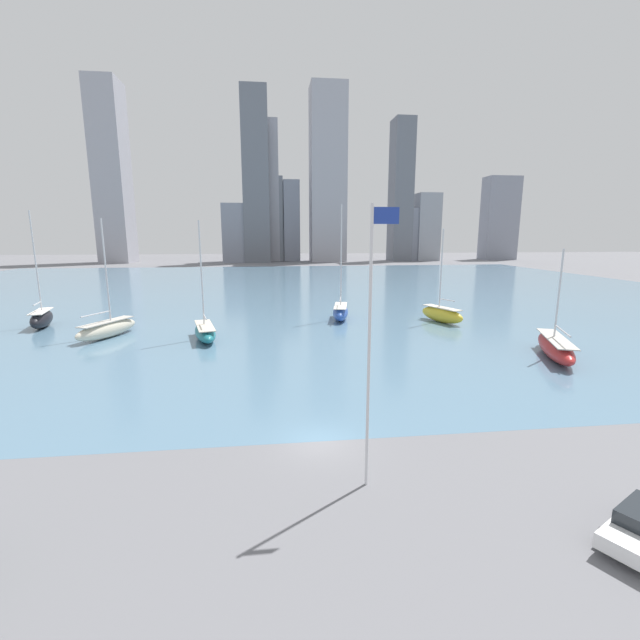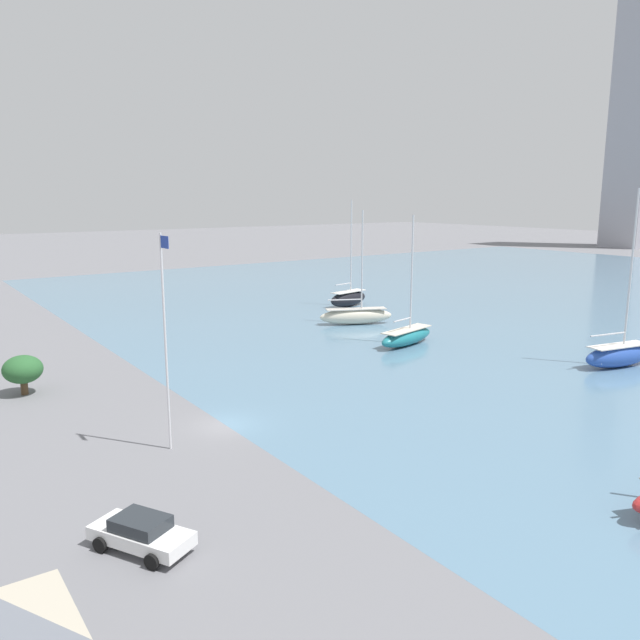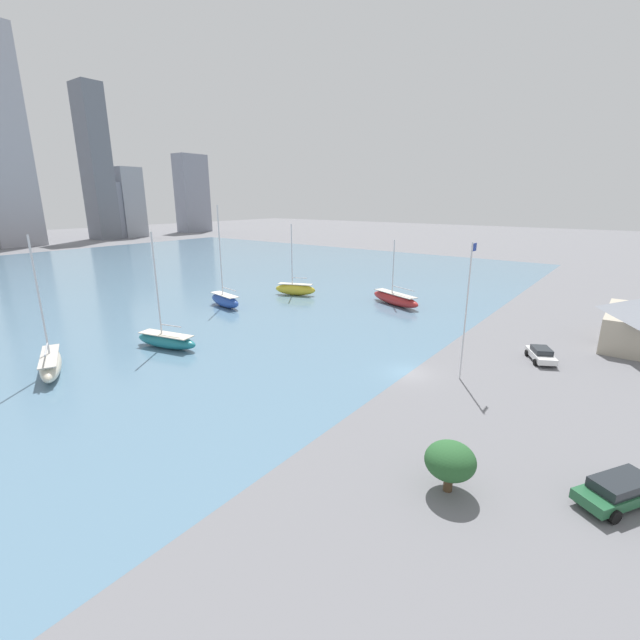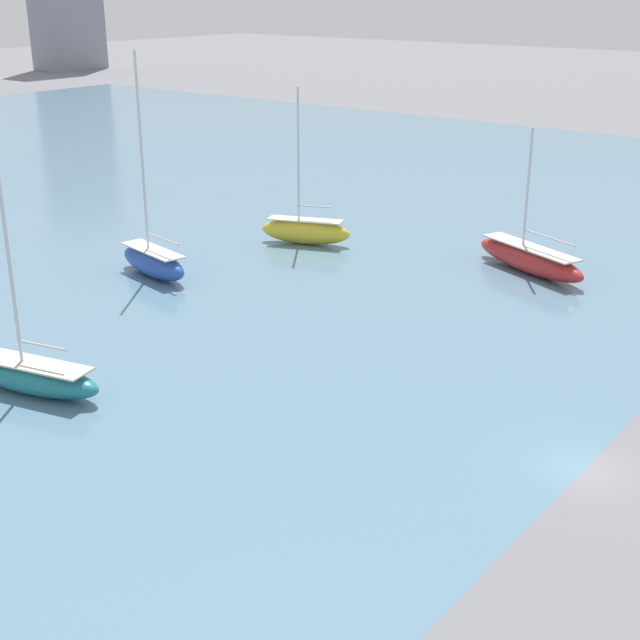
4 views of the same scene
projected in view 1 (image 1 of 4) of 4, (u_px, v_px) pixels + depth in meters
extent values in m
plane|color=slate|center=(320.00, 441.00, 24.64)|extent=(500.00, 500.00, 0.00)
cube|color=slate|center=(282.00, 290.00, 92.80)|extent=(180.00, 140.00, 0.00)
cylinder|color=silver|center=(369.00, 353.00, 19.15)|extent=(0.14, 0.14, 13.01)
cube|color=#1E3899|center=(387.00, 215.00, 18.05)|extent=(1.10, 0.03, 0.70)
cube|color=#9E9EA8|center=(112.00, 174.00, 175.63)|extent=(11.97, 15.30, 72.25)
cube|color=gray|center=(239.00, 233.00, 184.01)|extent=(13.57, 13.04, 24.54)
cube|color=slate|center=(256.00, 177.00, 177.27)|extent=(10.85, 7.92, 70.30)
cube|color=#9E9EA8|center=(265.00, 192.00, 188.18)|extent=(12.24, 9.17, 59.92)
cube|color=slate|center=(275.00, 220.00, 192.22)|extent=(7.12, 11.61, 36.65)
cube|color=gray|center=(291.00, 221.00, 191.70)|extent=(7.06, 9.76, 35.12)
cube|color=#9E9EA8|center=(328.00, 176.00, 184.01)|extent=(15.07, 13.62, 72.92)
cube|color=slate|center=(401.00, 192.00, 189.53)|extent=(8.63, 11.44, 60.79)
cube|color=gray|center=(409.00, 235.00, 195.46)|extent=(7.65, 9.75, 23.43)
cube|color=#8E939E|center=(424.00, 227.00, 198.01)|extent=(10.25, 15.88, 29.95)
cube|color=gray|center=(499.00, 219.00, 202.03)|extent=(15.44, 9.14, 38.15)
ellipsoid|color=beige|center=(107.00, 329.00, 49.35)|extent=(5.34, 8.81, 1.92)
cube|color=#BCB7AD|center=(106.00, 322.00, 49.17)|extent=(4.38, 7.22, 0.10)
cube|color=#2D2D33|center=(108.00, 334.00, 49.45)|extent=(0.80, 1.51, 0.86)
cylinder|color=silver|center=(106.00, 270.00, 48.64)|extent=(0.18, 0.18, 11.59)
cylinder|color=silver|center=(96.00, 314.00, 47.64)|extent=(1.83, 3.81, 0.14)
ellipsoid|color=yellow|center=(442.00, 315.00, 58.04)|extent=(4.38, 7.57, 2.06)
cube|color=beige|center=(442.00, 308.00, 57.84)|extent=(3.59, 6.21, 0.10)
cube|color=#2D2D33|center=(441.00, 319.00, 58.15)|extent=(0.64, 1.30, 0.93)
cylinder|color=silver|center=(441.00, 268.00, 57.29)|extent=(0.18, 0.18, 10.43)
cylinder|color=silver|center=(447.00, 300.00, 56.91)|extent=(1.14, 2.62, 0.14)
ellipsoid|color=#284CA8|center=(341.00, 312.00, 59.80)|extent=(3.52, 7.83, 2.02)
cube|color=silver|center=(341.00, 306.00, 59.61)|extent=(2.89, 6.42, 0.10)
cube|color=#2D2D33|center=(340.00, 316.00, 59.91)|extent=(0.43, 1.37, 0.91)
cylinder|color=silver|center=(341.00, 256.00, 58.81)|extent=(0.18, 0.18, 13.73)
cylinder|color=silver|center=(340.00, 299.00, 57.92)|extent=(0.96, 4.08, 0.14)
ellipsoid|color=#1E757F|center=(205.00, 332.00, 48.38)|extent=(3.98, 8.51, 1.67)
cube|color=beige|center=(205.00, 326.00, 48.22)|extent=(3.27, 6.98, 0.10)
cube|color=#2D2D33|center=(205.00, 336.00, 48.47)|extent=(0.50, 1.48, 0.75)
cylinder|color=silver|center=(201.00, 273.00, 47.65)|extent=(0.18, 0.18, 11.58)
cylinder|color=silver|center=(205.00, 317.00, 47.21)|extent=(0.82, 2.91, 0.14)
ellipsoid|color=black|center=(42.00, 319.00, 54.80)|extent=(3.36, 7.22, 2.15)
cube|color=silver|center=(41.00, 311.00, 54.60)|extent=(2.75, 5.92, 0.10)
cube|color=#2D2D33|center=(42.00, 324.00, 54.91)|extent=(0.41, 1.26, 0.97)
cylinder|color=silver|center=(35.00, 261.00, 53.85)|extent=(0.18, 0.18, 12.49)
cylinder|color=silver|center=(37.00, 304.00, 53.37)|extent=(0.80, 3.17, 0.14)
ellipsoid|color=#B72828|center=(555.00, 348.00, 41.29)|extent=(5.99, 10.63, 1.94)
cube|color=#BCB7AD|center=(556.00, 339.00, 41.11)|extent=(4.91, 8.72, 0.10)
cube|color=#2D2D33|center=(555.00, 353.00, 41.39)|extent=(0.86, 1.83, 0.87)
cylinder|color=silver|center=(559.00, 293.00, 41.02)|extent=(0.18, 0.18, 8.48)
cylinder|color=silver|center=(563.00, 331.00, 39.24)|extent=(2.04, 4.75, 0.14)
cylinder|color=black|center=(632.00, 510.00, 17.98)|extent=(0.73, 0.56, 0.69)
cylinder|color=black|center=(602.00, 537.00, 16.36)|extent=(0.73, 0.56, 0.69)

